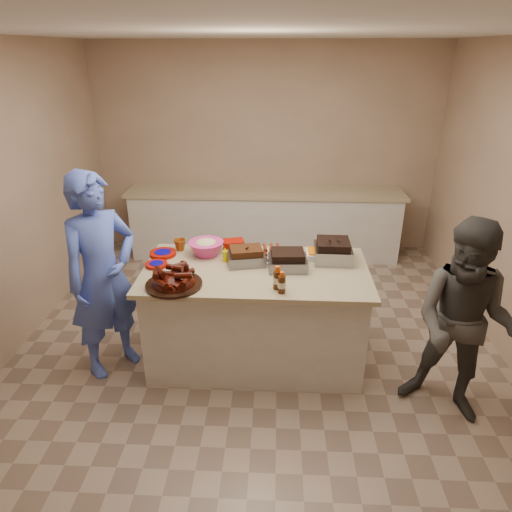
{
  "coord_description": "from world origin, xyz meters",
  "views": [
    {
      "loc": [
        0.15,
        -3.57,
        2.59
      ],
      "look_at": [
        -0.01,
        -0.09,
        1.0
      ],
      "focal_mm": 32.0,
      "sensor_mm": 36.0,
      "label": 1
    }
  ],
  "objects_px": {
    "island": "(256,357)",
    "coleslaw_bowl": "(207,255)",
    "mustard_bottle": "(225,261)",
    "plastic_cup": "(180,250)",
    "roasting_pan": "(332,260)",
    "bbq_bottle_a": "(282,293)",
    "guest_blue": "(117,364)",
    "bbq_bottle_b": "(277,289)",
    "rib_platter": "(174,286)",
    "guest_gray": "(446,409)"
  },
  "relations": [
    {
      "from": "island",
      "to": "coleslaw_bowl",
      "type": "distance_m",
      "value": 1.04
    },
    {
      "from": "island",
      "to": "mustard_bottle",
      "type": "distance_m",
      "value": 0.95
    },
    {
      "from": "coleslaw_bowl",
      "to": "plastic_cup",
      "type": "relative_size",
      "value": 2.81
    },
    {
      "from": "roasting_pan",
      "to": "mustard_bottle",
      "type": "distance_m",
      "value": 0.94
    },
    {
      "from": "roasting_pan",
      "to": "bbq_bottle_a",
      "type": "distance_m",
      "value": 0.75
    },
    {
      "from": "coleslaw_bowl",
      "to": "guest_blue",
      "type": "distance_m",
      "value": 1.28
    },
    {
      "from": "guest_blue",
      "to": "bbq_bottle_b",
      "type": "bearing_deg",
      "value": -56.93
    },
    {
      "from": "island",
      "to": "rib_platter",
      "type": "relative_size",
      "value": 4.27
    },
    {
      "from": "bbq_bottle_b",
      "to": "mustard_bottle",
      "type": "bearing_deg",
      "value": 133.49
    },
    {
      "from": "island",
      "to": "plastic_cup",
      "type": "distance_m",
      "value": 1.2
    },
    {
      "from": "roasting_pan",
      "to": "guest_gray",
      "type": "distance_m",
      "value": 1.49
    },
    {
      "from": "island",
      "to": "plastic_cup",
      "type": "relative_size",
      "value": 17.03
    },
    {
      "from": "bbq_bottle_b",
      "to": "mustard_bottle",
      "type": "xyz_separation_m",
      "value": [
        -0.45,
        0.48,
        0.0
      ]
    },
    {
      "from": "roasting_pan",
      "to": "coleslaw_bowl",
      "type": "relative_size",
      "value": 1.02
    },
    {
      "from": "coleslaw_bowl",
      "to": "guest_gray",
      "type": "relative_size",
      "value": 0.2
    },
    {
      "from": "bbq_bottle_a",
      "to": "rib_platter",
      "type": "bearing_deg",
      "value": 175.08
    },
    {
      "from": "guest_gray",
      "to": "roasting_pan",
      "type": "bearing_deg",
      "value": 166.69
    },
    {
      "from": "island",
      "to": "guest_blue",
      "type": "height_order",
      "value": "island"
    },
    {
      "from": "island",
      "to": "guest_gray",
      "type": "bearing_deg",
      "value": -21.07
    },
    {
      "from": "bbq_bottle_a",
      "to": "mustard_bottle",
      "type": "xyz_separation_m",
      "value": [
        -0.49,
        0.54,
        0.0
      ]
    },
    {
      "from": "bbq_bottle_a",
      "to": "mustard_bottle",
      "type": "relative_size",
      "value": 1.35
    },
    {
      "from": "roasting_pan",
      "to": "bbq_bottle_a",
      "type": "height_order",
      "value": "bbq_bottle_a"
    },
    {
      "from": "bbq_bottle_a",
      "to": "mustard_bottle",
      "type": "bearing_deg",
      "value": 132.03
    },
    {
      "from": "coleslaw_bowl",
      "to": "guest_blue",
      "type": "xyz_separation_m",
      "value": [
        -0.79,
        -0.44,
        -0.9
      ]
    },
    {
      "from": "island",
      "to": "roasting_pan",
      "type": "bearing_deg",
      "value": 18.04
    },
    {
      "from": "bbq_bottle_b",
      "to": "mustard_bottle",
      "type": "height_order",
      "value": "bbq_bottle_b"
    },
    {
      "from": "rib_platter",
      "to": "roasting_pan",
      "type": "distance_m",
      "value": 1.39
    },
    {
      "from": "mustard_bottle",
      "to": "plastic_cup",
      "type": "distance_m",
      "value": 0.49
    },
    {
      "from": "island",
      "to": "guest_blue",
      "type": "distance_m",
      "value": 1.26
    },
    {
      "from": "guest_gray",
      "to": "bbq_bottle_b",
      "type": "bearing_deg",
      "value": -161.64
    },
    {
      "from": "island",
      "to": "bbq_bottle_b",
      "type": "height_order",
      "value": "bbq_bottle_b"
    },
    {
      "from": "bbq_bottle_a",
      "to": "bbq_bottle_b",
      "type": "distance_m",
      "value": 0.07
    },
    {
      "from": "roasting_pan",
      "to": "guest_gray",
      "type": "relative_size",
      "value": 0.2
    },
    {
      "from": "roasting_pan",
      "to": "guest_blue",
      "type": "distance_m",
      "value": 2.14
    },
    {
      "from": "island",
      "to": "bbq_bottle_b",
      "type": "xyz_separation_m",
      "value": [
        0.18,
        -0.33,
        0.9
      ]
    },
    {
      "from": "guest_blue",
      "to": "island",
      "type": "bearing_deg",
      "value": -42.84
    },
    {
      "from": "bbq_bottle_a",
      "to": "guest_gray",
      "type": "height_order",
      "value": "bbq_bottle_a"
    },
    {
      "from": "rib_platter",
      "to": "coleslaw_bowl",
      "type": "relative_size",
      "value": 1.42
    },
    {
      "from": "rib_platter",
      "to": "bbq_bottle_a",
      "type": "xyz_separation_m",
      "value": [
        0.84,
        -0.07,
        0.0
      ]
    },
    {
      "from": "island",
      "to": "roasting_pan",
      "type": "height_order",
      "value": "roasting_pan"
    },
    {
      "from": "coleslaw_bowl",
      "to": "guest_blue",
      "type": "height_order",
      "value": "coleslaw_bowl"
    },
    {
      "from": "roasting_pan",
      "to": "plastic_cup",
      "type": "height_order",
      "value": "roasting_pan"
    },
    {
      "from": "plastic_cup",
      "to": "guest_gray",
      "type": "distance_m",
      "value": 2.6
    },
    {
      "from": "rib_platter",
      "to": "bbq_bottle_b",
      "type": "height_order",
      "value": "bbq_bottle_b"
    },
    {
      "from": "bbq_bottle_a",
      "to": "mustard_bottle",
      "type": "height_order",
      "value": "bbq_bottle_a"
    },
    {
      "from": "roasting_pan",
      "to": "bbq_bottle_b",
      "type": "bearing_deg",
      "value": -130.08
    },
    {
      "from": "rib_platter",
      "to": "guest_gray",
      "type": "distance_m",
      "value": 2.35
    },
    {
      "from": "island",
      "to": "guest_blue",
      "type": "relative_size",
      "value": 1.07
    },
    {
      "from": "coleslaw_bowl",
      "to": "guest_gray",
      "type": "bearing_deg",
      "value": -23.92
    },
    {
      "from": "guest_gray",
      "to": "plastic_cup",
      "type": "bearing_deg",
      "value": -173.65
    }
  ]
}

